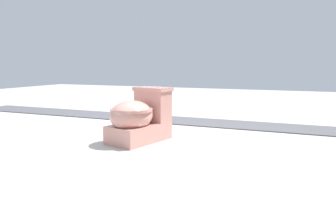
% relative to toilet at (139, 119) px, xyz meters
% --- Properties ---
extents(ground_plane, '(14.00, 14.00, 0.00)m').
position_rel_toilet_xyz_m(ground_plane, '(0.07, 0.10, -0.22)').
color(ground_plane, '#A8A59E').
extents(gravel_strip, '(0.56, 8.00, 0.01)m').
position_rel_toilet_xyz_m(gravel_strip, '(-1.21, 0.60, -0.21)').
color(gravel_strip, '#4C4C51').
rests_on(gravel_strip, ground).
extents(toilet, '(0.70, 0.52, 0.52)m').
position_rel_toilet_xyz_m(toilet, '(0.00, 0.00, 0.00)').
color(toilet, tan).
rests_on(toilet, ground).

